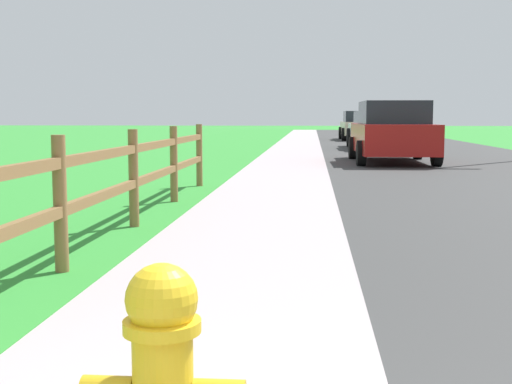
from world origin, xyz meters
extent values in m
plane|color=#318E33|center=(0.00, 25.00, 0.00)|extent=(120.00, 120.00, 0.00)
cube|color=#393939|center=(3.50, 27.00, 0.00)|extent=(7.00, 66.00, 0.01)
cube|color=#B0A0A4|center=(-3.00, 27.00, 0.00)|extent=(6.00, 66.00, 0.01)
cube|color=#318E33|center=(-4.50, 27.00, 0.01)|extent=(5.00, 66.00, 0.00)
cylinder|color=yellow|center=(-0.78, 1.03, 0.68)|extent=(0.22, 0.22, 0.03)
sphere|color=yellow|center=(-0.78, 1.03, 0.75)|extent=(0.20, 0.20, 0.20)
cube|color=gold|center=(-0.78, 1.03, 0.82)|extent=(0.04, 0.04, 0.04)
cylinder|color=brown|center=(-2.37, 4.45, 0.55)|extent=(0.11, 0.11, 1.11)
cylinder|color=brown|center=(-2.37, 6.70, 0.55)|extent=(0.11, 0.11, 1.11)
cylinder|color=brown|center=(-2.37, 8.95, 0.55)|extent=(0.11, 0.11, 1.11)
cylinder|color=brown|center=(-2.37, 11.20, 0.55)|extent=(0.11, 0.11, 1.11)
cube|color=brown|center=(-2.37, 5.58, 0.50)|extent=(0.07, 11.24, 0.09)
cube|color=brown|center=(-2.37, 5.58, 0.89)|extent=(0.07, 11.24, 0.09)
cube|color=maroon|center=(1.78, 17.87, 0.66)|extent=(1.95, 4.54, 0.77)
cube|color=#1E232B|center=(1.79, 17.69, 1.34)|extent=(1.69, 2.36, 0.60)
cylinder|color=black|center=(2.74, 16.49, 0.32)|extent=(0.23, 0.65, 0.64)
cylinder|color=black|center=(0.87, 16.46, 0.32)|extent=(0.23, 0.65, 0.64)
cylinder|color=black|center=(2.70, 19.28, 0.32)|extent=(0.23, 0.65, 0.64)
cylinder|color=black|center=(0.82, 19.25, 0.32)|extent=(0.23, 0.65, 0.64)
cube|color=#B7BABF|center=(2.09, 25.65, 0.63)|extent=(1.90, 4.90, 0.62)
cube|color=#1E232B|center=(2.10, 25.46, 1.18)|extent=(1.64, 2.48, 0.49)
cylinder|color=black|center=(3.03, 24.16, 0.38)|extent=(0.23, 0.75, 0.75)
cylinder|color=black|center=(1.21, 24.13, 0.38)|extent=(0.23, 0.75, 0.75)
cylinder|color=black|center=(2.98, 27.18, 0.38)|extent=(0.23, 0.75, 0.75)
cylinder|color=black|center=(1.16, 27.15, 0.38)|extent=(0.23, 0.75, 0.75)
cube|color=#C6B793|center=(2.09, 34.97, 0.61)|extent=(1.81, 4.79, 0.66)
cube|color=#1E232B|center=(2.08, 35.11, 1.22)|extent=(1.57, 2.36, 0.55)
cylinder|color=black|center=(2.98, 33.50, 0.32)|extent=(0.23, 0.65, 0.65)
cylinder|color=black|center=(1.22, 33.48, 0.32)|extent=(0.23, 0.65, 0.65)
cylinder|color=black|center=(2.95, 36.46, 0.32)|extent=(0.23, 0.65, 0.65)
cylinder|color=black|center=(1.19, 36.44, 0.32)|extent=(0.23, 0.65, 0.65)
camera|label=1|loc=(-0.37, -0.78, 1.26)|focal=47.73mm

